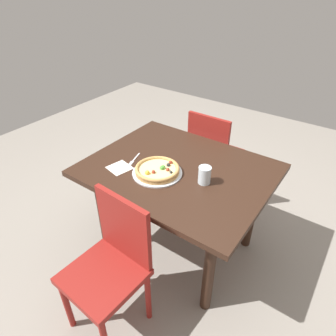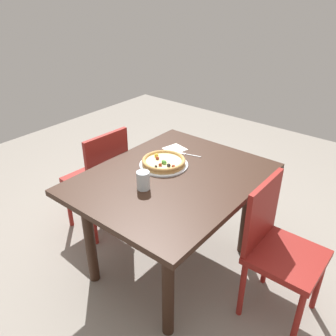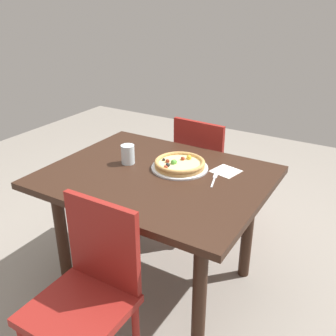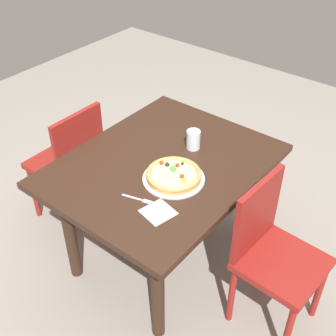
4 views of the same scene
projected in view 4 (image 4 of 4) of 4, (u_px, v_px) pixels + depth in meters
name	position (u px, v px, depth m)	size (l,w,h in m)	color
ground_plane	(163.00, 254.00, 2.89)	(6.00, 6.00, 0.00)	gray
dining_table	(163.00, 178.00, 2.51)	(1.22, 0.98, 0.75)	#331E14
chair_near	(70.00, 161.00, 2.89)	(0.40, 0.40, 0.89)	maroon
chair_far	(272.00, 252.00, 2.27)	(0.42, 0.42, 0.89)	maroon
plate	(174.00, 179.00, 2.32)	(0.33, 0.33, 0.01)	silver
pizza	(174.00, 175.00, 2.31)	(0.29, 0.29, 0.05)	tan
fork	(140.00, 199.00, 2.20)	(0.06, 0.16, 0.00)	silver
drinking_glass	(193.00, 140.00, 2.53)	(0.08, 0.08, 0.11)	silver
napkin	(158.00, 212.00, 2.13)	(0.14, 0.14, 0.00)	white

